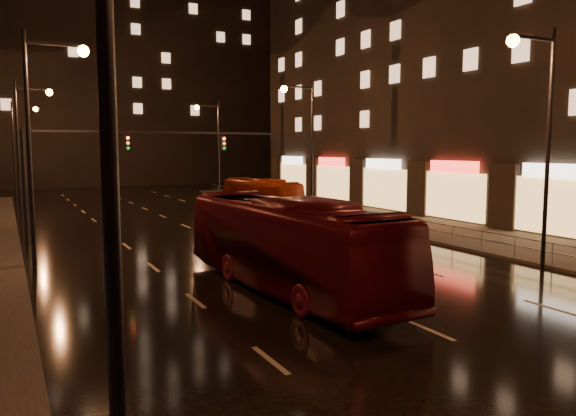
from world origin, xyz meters
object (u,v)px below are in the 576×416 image
Objects in this scene: bus_curb at (262,195)px; taxi_near at (282,246)px; bus_red at (288,244)px; taxi_far at (318,234)px.

bus_curb is 2.23× the size of taxi_near.
bus_curb is at bearing 65.29° from bus_red.
taxi_far is (3.50, 2.85, -0.07)m from taxi_near.
taxi_near is at bearing -116.75° from bus_curb.
bus_red is 9.23m from taxi_far.
bus_red is 5.01m from taxi_near.
bus_curb is at bearing 72.59° from taxi_far.
bus_curb is at bearing 73.24° from taxi_near.
taxi_near is 4.51m from taxi_far.
taxi_near is (2.00, 4.49, -0.95)m from bus_red.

